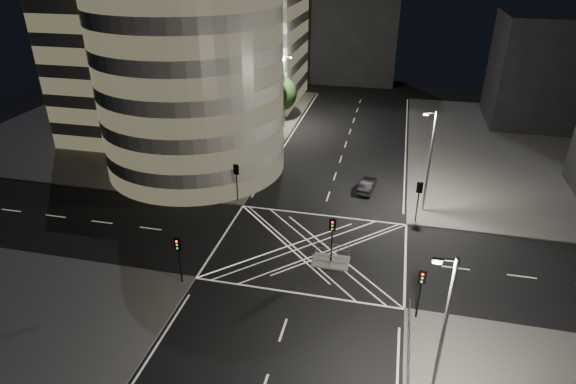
% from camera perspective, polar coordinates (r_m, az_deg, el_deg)
% --- Properties ---
extents(ground, '(120.00, 120.00, 0.00)m').
position_cam_1_polar(ground, '(41.68, 2.66, -6.79)').
color(ground, black).
rests_on(ground, ground).
extents(sidewalk_far_left, '(42.00, 42.00, 0.15)m').
position_cam_1_polar(sidewalk_far_left, '(74.06, -16.02, 7.91)').
color(sidewalk_far_left, '#595653').
rests_on(sidewalk_far_left, ground).
extents(central_island, '(3.00, 2.00, 0.15)m').
position_cam_1_polar(central_island, '(40.18, 5.09, -8.21)').
color(central_island, slate).
rests_on(central_island, ground).
extents(office_tower_curved, '(30.00, 29.00, 27.20)m').
position_cam_1_polar(office_tower_curved, '(60.07, -14.11, 16.27)').
color(office_tower_curved, gray).
rests_on(office_tower_curved, sidewalk_far_left).
extents(office_block_rear, '(24.00, 16.00, 22.00)m').
position_cam_1_polar(office_block_rear, '(81.91, -7.43, 18.51)').
color(office_block_rear, gray).
rests_on(office_block_rear, sidewalk_far_left).
extents(building_right_far, '(14.00, 12.00, 15.00)m').
position_cam_1_polar(building_right_far, '(78.30, 28.34, 12.57)').
color(building_right_far, black).
rests_on(building_right_far, sidewalk_far_right).
extents(building_far_end, '(18.00, 8.00, 18.00)m').
position_cam_1_polar(building_far_end, '(93.67, 7.17, 18.28)').
color(building_far_end, black).
rests_on(building_far_end, ground).
extents(tree_a, '(4.60, 4.60, 7.35)m').
position_cam_1_polar(tree_a, '(49.63, -7.30, 5.18)').
color(tree_a, black).
rests_on(tree_a, sidewalk_far_left).
extents(tree_b, '(4.14, 4.14, 7.16)m').
position_cam_1_polar(tree_b, '(54.89, -5.19, 7.56)').
color(tree_b, black).
rests_on(tree_b, sidewalk_far_left).
extents(tree_c, '(3.78, 3.78, 6.64)m').
position_cam_1_polar(tree_c, '(60.41, -3.43, 9.17)').
color(tree_c, black).
rests_on(tree_c, sidewalk_far_left).
extents(tree_d, '(4.26, 4.26, 7.75)m').
position_cam_1_polar(tree_d, '(65.69, -1.97, 11.45)').
color(tree_d, black).
rests_on(tree_d, sidewalk_far_left).
extents(tree_e, '(4.35, 4.35, 6.35)m').
position_cam_1_polar(tree_e, '(71.67, -0.71, 11.62)').
color(tree_e, black).
rests_on(tree_e, sidewalk_far_left).
extents(traffic_signal_fl, '(0.55, 0.22, 4.00)m').
position_cam_1_polar(traffic_signal_fl, '(47.97, -6.13, 1.92)').
color(traffic_signal_fl, black).
rests_on(traffic_signal_fl, sidewalk_far_left).
extents(traffic_signal_nl, '(0.55, 0.22, 4.00)m').
position_cam_1_polar(traffic_signal_nl, '(37.08, -12.85, -6.91)').
color(traffic_signal_nl, black).
rests_on(traffic_signal_nl, sidewalk_near_left).
extents(traffic_signal_fr, '(0.55, 0.22, 4.00)m').
position_cam_1_polar(traffic_signal_fr, '(45.75, 15.24, -0.26)').
color(traffic_signal_fr, black).
rests_on(traffic_signal_fr, sidewalk_far_right).
extents(traffic_signal_nr, '(0.55, 0.22, 4.00)m').
position_cam_1_polar(traffic_signal_nr, '(34.16, 15.48, -10.60)').
color(traffic_signal_nr, black).
rests_on(traffic_signal_nr, sidewalk_near_right).
extents(traffic_signal_island, '(0.55, 0.22, 4.00)m').
position_cam_1_polar(traffic_signal_island, '(38.61, 5.26, -4.77)').
color(traffic_signal_island, black).
rests_on(traffic_signal_island, central_island).
extents(street_lamp_left_near, '(1.25, 0.25, 10.00)m').
position_cam_1_polar(street_lamp_left_near, '(51.68, -5.11, 7.04)').
color(street_lamp_left_near, slate).
rests_on(street_lamp_left_near, sidewalk_far_left).
extents(street_lamp_left_far, '(1.25, 0.25, 10.00)m').
position_cam_1_polar(street_lamp_left_far, '(68.21, -0.43, 12.16)').
color(street_lamp_left_far, slate).
rests_on(street_lamp_left_far, sidewalk_far_left).
extents(street_lamp_right_far, '(1.25, 0.25, 10.00)m').
position_cam_1_polar(street_lamp_right_far, '(46.70, 16.38, 3.73)').
color(street_lamp_right_far, slate).
rests_on(street_lamp_right_far, sidewalk_far_right).
extents(street_lamp_right_near, '(1.25, 0.25, 10.00)m').
position_cam_1_polar(street_lamp_right_near, '(27.02, 17.79, -15.51)').
color(street_lamp_right_near, slate).
rests_on(street_lamp_right_near, sidewalk_near_right).
extents(railing_near_right, '(0.06, 11.70, 1.10)m').
position_cam_1_polar(railing_near_right, '(31.57, 14.14, -19.59)').
color(railing_near_right, slate).
rests_on(railing_near_right, sidewalk_near_right).
extents(railing_island_south, '(2.80, 0.06, 1.10)m').
position_cam_1_polar(railing_island_south, '(39.09, 4.93, -8.21)').
color(railing_island_south, slate).
rests_on(railing_island_south, central_island).
extents(railing_island_north, '(2.80, 0.06, 1.10)m').
position_cam_1_polar(railing_island_north, '(40.56, 5.32, -6.77)').
color(railing_island_north, slate).
rests_on(railing_island_north, central_island).
extents(sedan, '(1.86, 4.17, 1.33)m').
position_cam_1_polar(sedan, '(51.53, 9.35, 0.79)').
color(sedan, black).
rests_on(sedan, ground).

